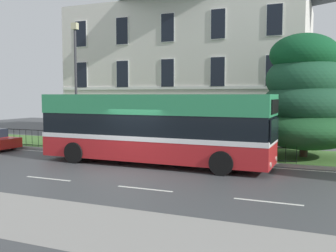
# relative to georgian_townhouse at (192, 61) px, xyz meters

# --- Properties ---
(ground_plane) EXTENTS (60.00, 56.00, 0.18)m
(ground_plane) POSITION_rel_georgian_townhouse_xyz_m (1.96, -13.25, -5.64)
(ground_plane) COLOR #404244
(georgian_townhouse) EXTENTS (16.60, 9.43, 10.95)m
(georgian_townhouse) POSITION_rel_georgian_townhouse_xyz_m (0.00, 0.00, 0.00)
(georgian_townhouse) COLOR silver
(georgian_townhouse) RESTS_ON ground_plane
(iron_verge_railing) EXTENTS (16.54, 0.04, 0.97)m
(iron_verge_railing) POSITION_rel_georgian_townhouse_xyz_m (-0.00, -9.76, -5.00)
(iron_verge_railing) COLOR black
(iron_verge_railing) RESTS_ON ground_plane
(evergreen_tree) EXTENTS (4.90, 4.90, 5.89)m
(evergreen_tree) POSITION_rel_georgian_townhouse_xyz_m (8.44, -7.74, -2.75)
(evergreen_tree) COLOR #423328
(evergreen_tree) RESTS_ON ground_plane
(single_decker_bus) EXTENTS (10.53, 2.62, 3.13)m
(single_decker_bus) POSITION_rel_georgian_townhouse_xyz_m (2.32, -11.74, -3.98)
(single_decker_bus) COLOR #B41E22
(single_decker_bus) RESTS_ON ground_plane
(street_lamp_post) EXTENTS (0.36, 0.24, 6.99)m
(street_lamp_post) POSITION_rel_georgian_townhouse_xyz_m (-3.74, -9.11, -1.52)
(street_lamp_post) COLOR #333338
(street_lamp_post) RESTS_ON ground_plane
(litter_bin) EXTENTS (0.53, 0.53, 1.09)m
(litter_bin) POSITION_rel_georgian_townhouse_xyz_m (2.84, -9.32, -4.96)
(litter_bin) COLOR black
(litter_bin) RESTS_ON ground_plane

